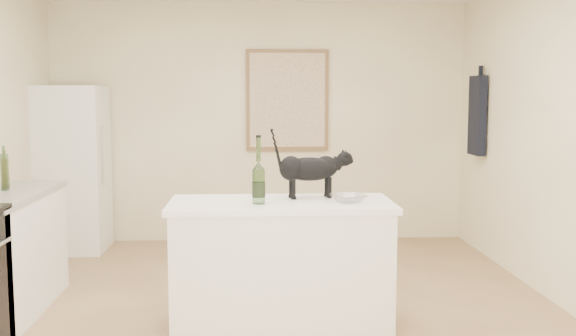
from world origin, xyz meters
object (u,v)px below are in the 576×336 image
at_px(black_cat, 309,172).
at_px(wine_bottle, 259,174).
at_px(glass_bowl, 349,199).
at_px(fridge, 72,169).

bearing_deg(black_cat, wine_bottle, -157.15).
relative_size(wine_bottle, glass_bowl, 1.76).
height_order(black_cat, wine_bottle, wine_bottle).
bearing_deg(wine_bottle, black_cat, 33.24).
distance_m(black_cat, wine_bottle, 0.42).
bearing_deg(black_cat, fridge, 122.69).
height_order(black_cat, glass_bowl, black_cat).
bearing_deg(glass_bowl, black_cat, 137.38).
relative_size(black_cat, glass_bowl, 2.27).
distance_m(fridge, glass_bowl, 3.63).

